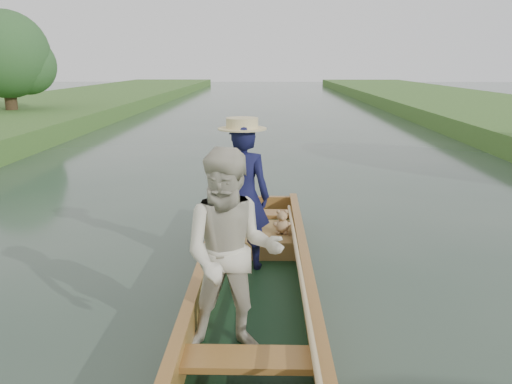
{
  "coord_description": "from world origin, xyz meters",
  "views": [
    {
      "loc": [
        0.12,
        -4.71,
        2.33
      ],
      "look_at": [
        0.0,
        0.6,
        0.95
      ],
      "focal_mm": 35.0,
      "sensor_mm": 36.0,
      "label": 1
    }
  ],
  "objects": [
    {
      "name": "ground",
      "position": [
        0.0,
        0.0,
        0.0
      ],
      "size": [
        120.0,
        120.0,
        0.0
      ],
      "primitive_type": "plane",
      "color": "#283D30",
      "rests_on": "ground"
    },
    {
      "name": "trees_far",
      "position": [
        -1.49,
        6.92,
        2.45
      ],
      "size": [
        21.94,
        14.05,
        4.24
      ],
      "color": "#47331E",
      "rests_on": "ground"
    },
    {
      "name": "punt",
      "position": [
        -0.07,
        -0.22,
        0.58
      ],
      "size": [
        1.12,
        5.0,
        1.75
      ],
      "color": "black",
      "rests_on": "ground"
    }
  ]
}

